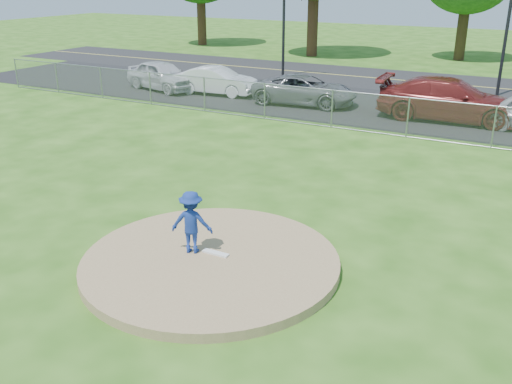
# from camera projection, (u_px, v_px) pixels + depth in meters

# --- Properties ---
(ground) EXTENTS (120.00, 120.00, 0.00)m
(ground) POSITION_uv_depth(u_px,v_px,m) (363.00, 147.00, 20.20)
(ground) COLOR #275412
(ground) RESTS_ON ground
(pitchers_mound) EXTENTS (5.40, 5.40, 0.20)m
(pitchers_mound) POSITION_uv_depth(u_px,v_px,m) (211.00, 262.00, 11.96)
(pitchers_mound) COLOR #937650
(pitchers_mound) RESTS_ON ground
(pitching_rubber) EXTENTS (0.60, 0.15, 0.04)m
(pitching_rubber) POSITION_uv_depth(u_px,v_px,m) (216.00, 253.00, 12.08)
(pitching_rubber) COLOR white
(pitching_rubber) RESTS_ON pitchers_mound
(chain_link_fence) EXTENTS (40.00, 0.06, 1.50)m
(chain_link_fence) POSITION_uv_depth(u_px,v_px,m) (381.00, 115.00, 21.58)
(chain_link_fence) COLOR gray
(chain_link_fence) RESTS_ON ground
(parking_lot) EXTENTS (50.00, 8.00, 0.01)m
(parking_lot) POSITION_uv_depth(u_px,v_px,m) (410.00, 110.00, 25.54)
(parking_lot) COLOR black
(parking_lot) RESTS_ON ground
(street) EXTENTS (60.00, 7.00, 0.01)m
(street) POSITION_uv_depth(u_px,v_px,m) (444.00, 84.00, 31.69)
(street) COLOR black
(street) RESTS_ON ground
(traffic_signal_left) EXTENTS (1.28, 0.20, 5.60)m
(traffic_signal_left) POSITION_uv_depth(u_px,v_px,m) (287.00, 18.00, 32.73)
(traffic_signal_left) COLOR black
(traffic_signal_left) RESTS_ON ground
(pitcher) EXTENTS (1.00, 0.78, 1.37)m
(pitcher) POSITION_uv_depth(u_px,v_px,m) (191.00, 222.00, 11.96)
(pitcher) COLOR navy
(pitcher) RESTS_ON pitchers_mound
(traffic_cone) EXTENTS (0.35, 0.35, 0.67)m
(traffic_cone) POSITION_uv_depth(u_px,v_px,m) (280.00, 96.00, 26.85)
(traffic_cone) COLOR orange
(traffic_cone) RESTS_ON parking_lot
(parked_car_silver) EXTENTS (4.69, 2.82, 1.50)m
(parked_car_silver) POSITION_uv_depth(u_px,v_px,m) (162.00, 75.00, 29.79)
(parked_car_silver) COLOR silver
(parked_car_silver) RESTS_ON parking_lot
(parked_car_white) EXTENTS (4.25, 1.80, 1.36)m
(parked_car_white) POSITION_uv_depth(u_px,v_px,m) (217.00, 81.00, 28.69)
(parked_car_white) COLOR white
(parked_car_white) RESTS_ON parking_lot
(parked_car_gray) EXTENTS (5.00, 2.65, 1.34)m
(parked_car_gray) POSITION_uv_depth(u_px,v_px,m) (305.00, 90.00, 26.50)
(parked_car_gray) COLOR slate
(parked_car_gray) RESTS_ON parking_lot
(parked_car_darkred) EXTENTS (6.04, 2.72, 1.72)m
(parked_car_darkred) POSITION_uv_depth(u_px,v_px,m) (450.00, 100.00, 23.58)
(parked_car_darkred) COLOR maroon
(parked_car_darkred) RESTS_ON parking_lot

